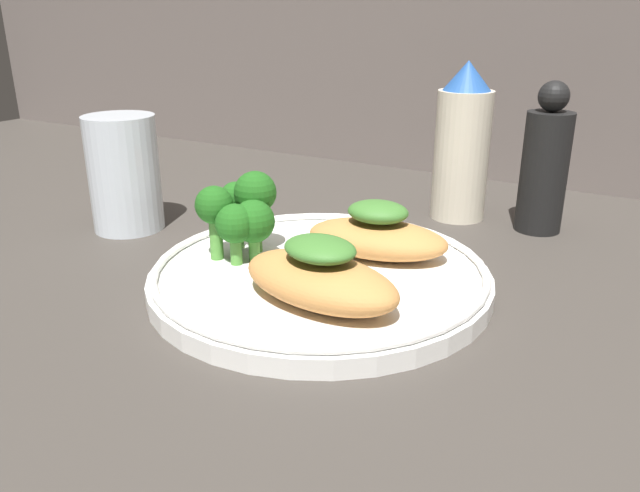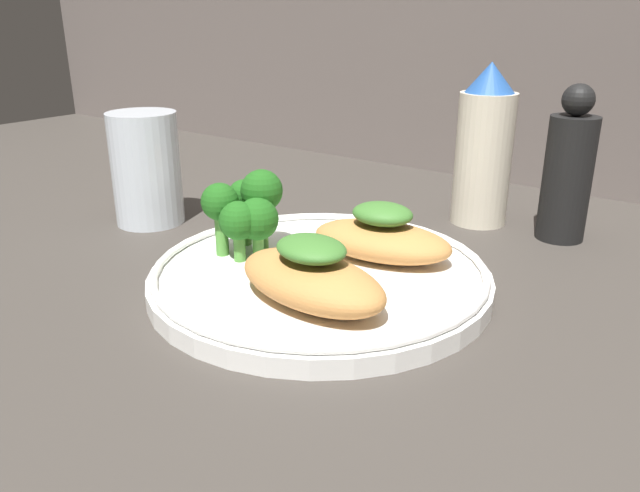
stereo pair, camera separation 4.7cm
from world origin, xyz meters
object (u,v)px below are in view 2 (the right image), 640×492
at_px(plate, 320,275).
at_px(sauce_bottle, 484,149).
at_px(pepper_grinder, 568,172).
at_px(drinking_glass, 146,169).
at_px(broccoli_bunch, 246,208).

height_order(plate, sauce_bottle, sauce_bottle).
height_order(sauce_bottle, pepper_grinder, sauce_bottle).
bearing_deg(drinking_glass, sauce_bottle, 36.46).
relative_size(broccoli_bunch, drinking_glass, 0.61).
relative_size(sauce_bottle, pepper_grinder, 1.10).
bearing_deg(plate, pepper_grinder, 62.71).
xyz_separation_m(plate, broccoli_bunch, (-0.07, -0.01, 0.04)).
bearing_deg(plate, sauce_bottle, 81.35).
height_order(plate, drinking_glass, drinking_glass).
bearing_deg(pepper_grinder, drinking_glass, -150.48).
bearing_deg(broccoli_bunch, plate, 5.08).
distance_m(sauce_bottle, pepper_grinder, 0.08).
distance_m(plate, sauce_bottle, 0.23).
distance_m(plate, pepper_grinder, 0.25).
xyz_separation_m(plate, sauce_bottle, (0.03, 0.22, 0.06)).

